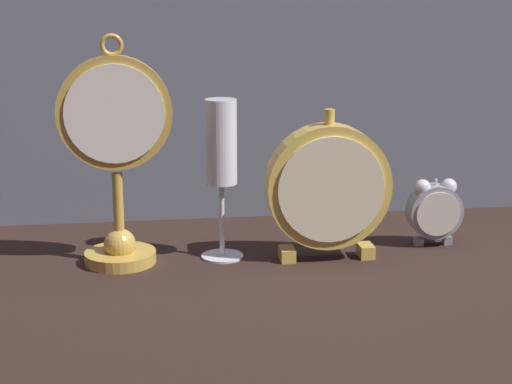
% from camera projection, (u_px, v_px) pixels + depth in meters
% --- Properties ---
extents(ground_plane, '(4.00, 4.00, 0.00)m').
position_uv_depth(ground_plane, '(265.00, 287.00, 1.07)').
color(ground_plane, black).
extents(fabric_backdrop_drape, '(1.80, 0.01, 0.58)m').
position_uv_depth(fabric_backdrop_drape, '(234.00, 36.00, 1.31)').
color(fabric_backdrop_drape, slate).
rests_on(fabric_backdrop_drape, ground_plane).
extents(pocket_watch_on_stand, '(0.15, 0.10, 0.31)m').
position_uv_depth(pocket_watch_on_stand, '(116.00, 161.00, 1.13)').
color(pocket_watch_on_stand, gold).
rests_on(pocket_watch_on_stand, ground_plane).
extents(alarm_clock_twin_bell, '(0.08, 0.03, 0.10)m').
position_uv_depth(alarm_clock_twin_bell, '(435.00, 209.00, 1.22)').
color(alarm_clock_twin_bell, gray).
rests_on(alarm_clock_twin_bell, ground_plane).
extents(mantel_clock_silver, '(0.17, 0.04, 0.21)m').
position_uv_depth(mantel_clock_silver, '(328.00, 188.00, 1.15)').
color(mantel_clock_silver, gold).
rests_on(mantel_clock_silver, ground_plane).
extents(champagne_flute, '(0.06, 0.06, 0.22)m').
position_uv_depth(champagne_flute, '(221.00, 155.00, 1.15)').
color(champagne_flute, silver).
rests_on(champagne_flute, ground_plane).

